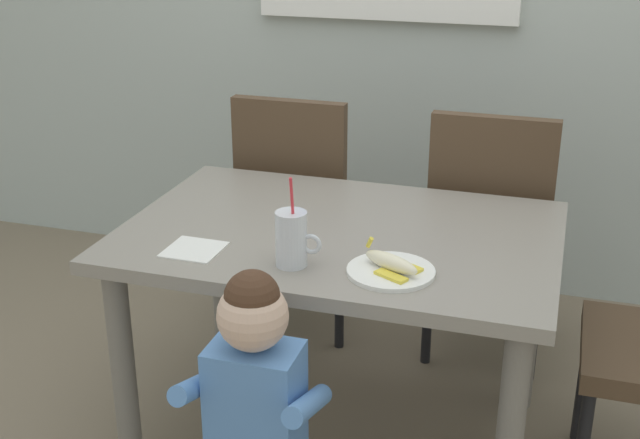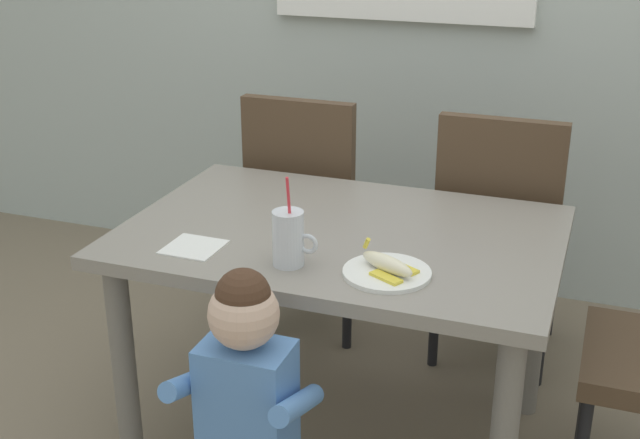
{
  "view_description": "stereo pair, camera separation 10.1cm",
  "coord_description": "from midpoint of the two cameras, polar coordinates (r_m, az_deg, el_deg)",
  "views": [
    {
      "loc": [
        0.61,
        -2.14,
        1.64
      ],
      "look_at": [
        -0.04,
        -0.09,
        0.78
      ],
      "focal_mm": 46.34,
      "sensor_mm": 36.0,
      "label": 1
    },
    {
      "loc": [
        0.7,
        -2.11,
        1.64
      ],
      "look_at": [
        -0.04,
        -0.09,
        0.78
      ],
      "focal_mm": 46.34,
      "sensor_mm": 36.0,
      "label": 2
    }
  ],
  "objects": [
    {
      "name": "paper_napkin",
      "position": [
        2.31,
        -7.48,
        -1.91
      ],
      "size": [
        0.15,
        0.15,
        0.0
      ],
      "primitive_type": "cube",
      "rotation": [
        0.0,
        0.0,
        -0.02
      ],
      "color": "white",
      "rests_on": "dining_table"
    },
    {
      "name": "dining_chair_right",
      "position": [
        2.98,
        13.25,
        -0.45
      ],
      "size": [
        0.44,
        0.45,
        0.96
      ],
      "rotation": [
        0.0,
        0.0,
        3.14
      ],
      "color": "#4C3826",
      "rests_on": "ground"
    },
    {
      "name": "snack_plate",
      "position": [
        2.14,
        6.0,
        -3.69
      ],
      "size": [
        0.23,
        0.23,
        0.01
      ],
      "primitive_type": "cylinder",
      "color": "white",
      "rests_on": "dining_table"
    },
    {
      "name": "dining_chair_left",
      "position": [
        3.14,
        0.21,
        1.31
      ],
      "size": [
        0.44,
        0.44,
        0.96
      ],
      "rotation": [
        0.0,
        0.0,
        3.14
      ],
      "color": "#4C3826",
      "rests_on": "ground"
    },
    {
      "name": "ground_plane",
      "position": [
        2.77,
        2.42,
        -14.63
      ],
      "size": [
        24.0,
        24.0,
        0.0
      ],
      "primitive_type": "plane",
      "color": "#7A6B56"
    },
    {
      "name": "milk_cup",
      "position": [
        2.16,
        -0.83,
        -1.53
      ],
      "size": [
        0.13,
        0.08,
        0.25
      ],
      "color": "silver",
      "rests_on": "dining_table"
    },
    {
      "name": "peeled_banana",
      "position": [
        2.12,
        6.07,
        -3.12
      ],
      "size": [
        0.17,
        0.14,
        0.07
      ],
      "rotation": [
        0.0,
        0.0,
        -0.49
      ],
      "color": "#F4EAC6",
      "rests_on": "snack_plate"
    },
    {
      "name": "dining_table",
      "position": [
        2.45,
        2.65,
        -2.98
      ],
      "size": [
        1.26,
        0.86,
        0.72
      ],
      "color": "gray",
      "rests_on": "ground"
    },
    {
      "name": "toddler_standing",
      "position": [
        2.04,
        -3.67,
        -11.5
      ],
      "size": [
        0.33,
        0.24,
        0.84
      ],
      "color": "#3F4760",
      "rests_on": "ground"
    }
  ]
}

